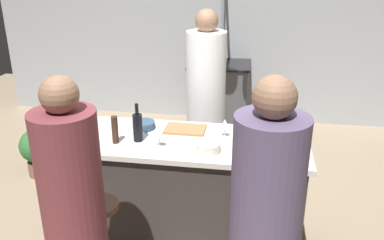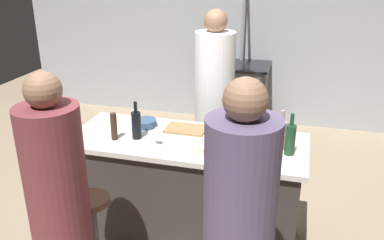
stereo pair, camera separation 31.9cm
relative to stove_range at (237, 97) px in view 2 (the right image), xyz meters
The scene contains 19 objects.
ground_plane 2.49m from the stove_range, 90.00° to the right, with size 9.00×9.00×0.00m, color gray.
back_wall 0.94m from the stove_range, 90.00° to the left, with size 6.40×0.16×2.60m, color #9EA3A8.
kitchen_island 2.45m from the stove_range, 90.00° to the right, with size 1.80×0.72×0.90m.
stove_range is the anchor object (origin of this frame).
chef 1.58m from the stove_range, 89.57° to the right, with size 0.37×0.37×1.76m.
bar_stool_left 3.11m from the stove_range, 99.24° to the right, with size 0.28×0.28×0.68m.
guest_left 3.48m from the stove_range, 98.11° to the right, with size 0.35×0.35×1.65m.
overhead_pot_rack 1.34m from the stove_range, 88.69° to the right, with size 0.91×1.32×2.17m.
potted_plant 2.42m from the stove_range, 136.83° to the right, with size 0.36×0.36×0.52m.
cutting_board 2.33m from the stove_range, 91.47° to the right, with size 0.32×0.22×0.02m, color #997047.
pepper_mill 2.71m from the stove_range, 101.51° to the right, with size 0.05×0.05×0.21m, color #382319.
wine_bottle_amber 2.66m from the stove_range, 76.00° to the right, with size 0.07×0.07×0.31m.
wine_bottle_dark 2.62m from the stove_range, 98.40° to the right, with size 0.07×0.07×0.29m.
wine_bottle_rose 2.59m from the stove_range, 74.02° to the right, with size 0.07×0.07×0.29m.
wine_bottle_green 2.68m from the stove_range, 73.08° to the right, with size 0.07×0.07×0.30m.
wine_glass_by_chef 2.44m from the stove_range, 83.66° to the right, with size 0.07×0.07×0.15m.
wine_glass_near_left_guest 2.67m from the stove_range, 94.18° to the right, with size 0.07×0.07×0.15m.
mixing_bowl_ceramic 2.68m from the stove_range, 86.27° to the right, with size 0.17×0.17×0.07m, color silver.
mixing_bowl_blue 2.38m from the stove_range, 99.75° to the right, with size 0.18×0.18×0.06m, color #334C6B.
Camera 2 is at (0.78, -2.71, 2.19)m, focal length 38.23 mm.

